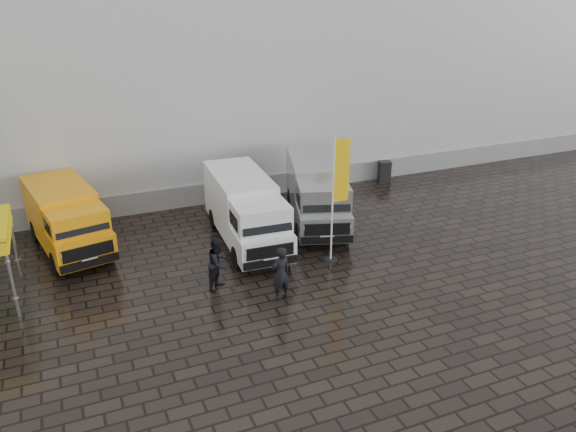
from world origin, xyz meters
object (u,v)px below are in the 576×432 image
person_tent (219,263)px  person_front (281,273)px  van_yellow (67,221)px  van_white (246,212)px  flagpole (337,192)px  wheelie_bin (384,171)px  van_silver (316,193)px

person_tent → person_front: bearing=-87.5°
van_yellow → van_white: bearing=-28.4°
flagpole → van_white: bearing=134.7°
van_yellow → wheelie_bin: 15.92m
person_front → person_tent: 2.24m
van_white → van_yellow: bearing=166.0°
van_white → van_silver: bearing=16.0°
person_tent → van_silver: bearing=-10.9°
van_yellow → wheelie_bin: van_yellow is taller
person_front → person_tent: size_ratio=1.00×
van_silver → person_tent: (-5.48, -3.83, -0.40)m
van_silver → person_front: bearing=-107.9°
van_white → wheelie_bin: size_ratio=5.89×
van_silver → flagpole: 3.80m
van_silver → wheelie_bin: size_ratio=5.98×
van_silver → person_front: size_ratio=3.28×
person_front → person_tent: (-1.67, 1.49, -0.00)m
wheelie_bin → person_front: (-9.51, -8.94, 0.43)m
van_silver → person_front: van_silver is taller
van_silver → person_front: (-3.81, -5.31, -0.40)m
van_silver → person_front: 6.55m
van_yellow → person_tent: (4.54, -5.04, -0.30)m
van_yellow → flagpole: (9.19, -4.66, 1.47)m
van_silver → wheelie_bin: bearing=50.3°
van_yellow → van_silver: size_ratio=0.87×
van_silver → flagpole: size_ratio=1.27×
van_silver → flagpole: flagpole is taller
wheelie_bin → person_front: bearing=-118.4°
wheelie_bin → person_front: 13.06m
person_front → van_silver: bearing=-136.8°
van_yellow → person_front: 9.01m
van_yellow → person_tent: 6.79m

